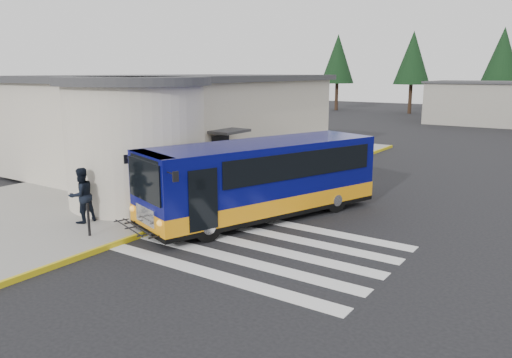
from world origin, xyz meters
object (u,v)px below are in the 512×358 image
Objects in this scene: pedestrian_a at (101,193)px; transit_bus at (261,182)px; pedestrian_b at (81,195)px; bollard at (89,220)px.

transit_bus is at bearing -69.28° from pedestrian_a.
transit_bus is 6.15m from pedestrian_b.
pedestrian_a reaches higher than bollard.
pedestrian_b is at bearing 149.81° from bollard.
transit_bus reaches higher than bollard.
transit_bus is 5.77× the size of pedestrian_a.
transit_bus is at bearing 59.35° from bollard.
transit_bus is 5.27× the size of pedestrian_b.
pedestrian_a is 1.66× the size of bollard.
transit_bus is at bearing 138.61° from pedestrian_b.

